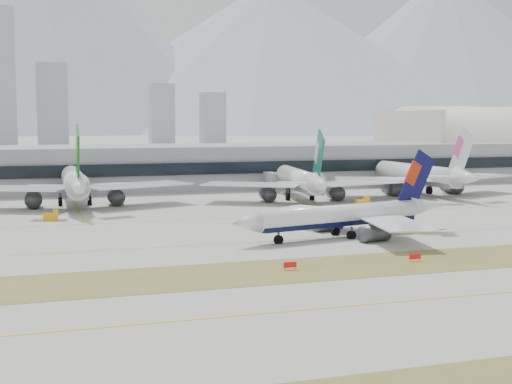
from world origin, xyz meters
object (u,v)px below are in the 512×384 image
object	(u,v)px
widebody_cathay	(301,181)
widebody_china_air	(421,176)
widebody_eva	(75,184)
hangar	(493,173)
taxiing_airliner	(347,216)
terminal	(161,166)

from	to	relation	value
widebody_cathay	widebody_china_air	xyz separation A→B (m)	(43.68, 4.95, 0.27)
widebody_eva	widebody_china_air	size ratio (longest dim) A/B	1.02
hangar	taxiing_airliner	bearing A→B (deg)	-134.61
taxiing_airliner	widebody_china_air	world-z (taller)	widebody_china_air
widebody_cathay	hangar	xyz separation A→B (m)	(122.30, 74.49, -5.68)
hangar	terminal	bearing A→B (deg)	-172.57
widebody_china_air	taxiing_airliner	bearing A→B (deg)	139.67
widebody_eva	widebody_cathay	bearing A→B (deg)	-94.52
taxiing_airliner	widebody_cathay	xyz separation A→B (m)	(15.34, 65.04, 1.51)
widebody_eva	terminal	distance (m)	58.01
taxiing_airliner	terminal	world-z (taller)	taxiing_airliner
terminal	hangar	xyz separation A→B (m)	(154.56, 20.16, -7.37)
widebody_china_air	terminal	xyz separation A→B (m)	(-75.94, 49.37, 1.42)
taxiing_airliner	hangar	xyz separation A→B (m)	(137.64, 139.52, -4.16)
widebody_cathay	widebody_china_air	distance (m)	43.96
taxiing_airliner	terminal	distance (m)	120.59
widebody_eva	hangar	xyz separation A→B (m)	(187.55, 67.87, -6.10)
widebody_china_air	terminal	distance (m)	90.59
terminal	hangar	distance (m)	156.05
taxiing_airliner	widebody_eva	size ratio (longest dim) A/B	0.80
widebody_cathay	hangar	size ratio (longest dim) A/B	0.67
hangar	widebody_china_air	bearing A→B (deg)	-138.51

